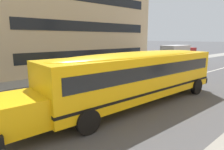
% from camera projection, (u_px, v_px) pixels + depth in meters
% --- Properties ---
extents(ground_plane, '(400.00, 400.00, 0.00)m').
position_uv_depth(ground_plane, '(129.00, 93.00, 13.72)').
color(ground_plane, '#4C4C4F').
extents(sidewalk_far, '(120.00, 3.00, 0.01)m').
position_uv_depth(sidewalk_far, '(72.00, 76.00, 19.75)').
color(sidewalk_far, gray).
rests_on(sidewalk_far, ground_plane).
extents(lane_centreline, '(110.00, 0.16, 0.01)m').
position_uv_depth(lane_centreline, '(129.00, 93.00, 13.72)').
color(lane_centreline, silver).
rests_on(lane_centreline, ground_plane).
extents(school_bus, '(13.77, 3.45, 3.07)m').
position_uv_depth(school_bus, '(136.00, 74.00, 11.16)').
color(school_bus, yellow).
rests_on(school_bus, ground_plane).
extents(parked_car_grey_far_corner, '(3.99, 2.07, 1.64)m').
position_uv_depth(parked_car_grey_far_corner, '(145.00, 63.00, 23.06)').
color(parked_car_grey_far_corner, gray).
rests_on(parked_car_grey_far_corner, ground_plane).
extents(box_truck, '(6.09, 2.58, 2.82)m').
position_uv_depth(box_truck, '(178.00, 54.00, 27.98)').
color(box_truck, maroon).
rests_on(box_truck, ground_plane).
extents(apartment_block_far_centre, '(20.54, 9.12, 16.50)m').
position_uv_depth(apartment_block_far_centre, '(71.00, 3.00, 25.00)').
color(apartment_block_far_centre, '#C6B28E').
rests_on(apartment_block_far_centre, ground_plane).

